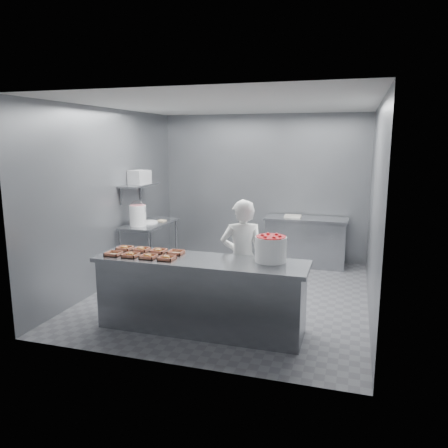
# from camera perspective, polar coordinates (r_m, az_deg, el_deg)

# --- Properties ---
(floor) EXTENTS (4.50, 4.50, 0.00)m
(floor) POSITION_cam_1_polar(r_m,az_deg,el_deg) (6.77, 0.93, -9.03)
(floor) COLOR #4C4C51
(floor) RESTS_ON ground
(ceiling) EXTENTS (4.50, 4.50, 0.00)m
(ceiling) POSITION_cam_1_polar(r_m,az_deg,el_deg) (6.38, 1.01, 15.33)
(ceiling) COLOR white
(ceiling) RESTS_ON wall_back
(wall_back) EXTENTS (4.00, 0.04, 2.80)m
(wall_back) POSITION_cam_1_polar(r_m,az_deg,el_deg) (8.60, 5.11, 4.81)
(wall_back) COLOR slate
(wall_back) RESTS_ON ground
(wall_left) EXTENTS (0.04, 4.50, 2.80)m
(wall_left) POSITION_cam_1_polar(r_m,az_deg,el_deg) (7.23, -14.48, 3.35)
(wall_left) COLOR slate
(wall_left) RESTS_ON ground
(wall_right) EXTENTS (0.04, 4.50, 2.80)m
(wall_right) POSITION_cam_1_polar(r_m,az_deg,el_deg) (6.19, 19.07, 1.87)
(wall_right) COLOR slate
(wall_right) RESTS_ON ground
(service_counter) EXTENTS (2.60, 0.70, 0.90)m
(service_counter) POSITION_cam_1_polar(r_m,az_deg,el_deg) (5.41, -3.06, -9.18)
(service_counter) COLOR slate
(service_counter) RESTS_ON ground
(prep_table) EXTENTS (0.60, 1.20, 0.90)m
(prep_table) POSITION_cam_1_polar(r_m,az_deg,el_deg) (7.72, -9.67, -2.08)
(prep_table) COLOR slate
(prep_table) RESTS_ON ground
(back_counter) EXTENTS (1.50, 0.60, 0.90)m
(back_counter) POSITION_cam_1_polar(r_m,az_deg,el_deg) (8.27, 10.61, -2.24)
(back_counter) COLOR slate
(back_counter) RESTS_ON ground
(wall_shelf) EXTENTS (0.35, 0.90, 0.03)m
(wall_shelf) POSITION_cam_1_polar(r_m,az_deg,el_deg) (7.64, -11.04, 5.02)
(wall_shelf) COLOR slate
(wall_shelf) RESTS_ON wall_left
(tray_0) EXTENTS (0.19, 0.18, 0.04)m
(tray_0) POSITION_cam_1_polar(r_m,az_deg,el_deg) (5.60, -14.22, -3.77)
(tray_0) COLOR tan
(tray_0) RESTS_ON service_counter
(tray_1) EXTENTS (0.19, 0.18, 0.06)m
(tray_1) POSITION_cam_1_polar(r_m,az_deg,el_deg) (5.49, -12.10, -3.96)
(tray_1) COLOR tan
(tray_1) RESTS_ON service_counter
(tray_2) EXTENTS (0.19, 0.18, 0.06)m
(tray_2) POSITION_cam_1_polar(r_m,az_deg,el_deg) (5.38, -9.85, -4.18)
(tray_2) COLOR tan
(tray_2) RESTS_ON service_counter
(tray_3) EXTENTS (0.19, 0.18, 0.06)m
(tray_3) POSITION_cam_1_polar(r_m,az_deg,el_deg) (5.28, -7.51, -4.41)
(tray_3) COLOR tan
(tray_3) RESTS_ON service_counter
(tray_4) EXTENTS (0.19, 0.18, 0.06)m
(tray_4) POSITION_cam_1_polar(r_m,az_deg,el_deg) (5.84, -12.82, -3.09)
(tray_4) COLOR tan
(tray_4) RESTS_ON service_counter
(tray_5) EXTENTS (0.19, 0.18, 0.06)m
(tray_5) POSITION_cam_1_polar(r_m,az_deg,el_deg) (5.73, -10.73, -3.28)
(tray_5) COLOR tan
(tray_5) RESTS_ON service_counter
(tray_6) EXTENTS (0.19, 0.18, 0.06)m
(tray_6) POSITION_cam_1_polar(r_m,az_deg,el_deg) (5.62, -8.56, -3.48)
(tray_6) COLOR tan
(tray_6) RESTS_ON service_counter
(tray_7) EXTENTS (0.19, 0.18, 0.04)m
(tray_7) POSITION_cam_1_polar(r_m,az_deg,el_deg) (5.52, -6.28, -3.71)
(tray_7) COLOR tan
(tray_7) RESTS_ON service_counter
(worker) EXTENTS (0.66, 0.55, 1.56)m
(worker) POSITION_cam_1_polar(r_m,az_deg,el_deg) (5.75, 2.39, -4.50)
(worker) COLOR white
(worker) RESTS_ON ground
(strawberry_tub) EXTENTS (0.37, 0.37, 0.31)m
(strawberry_tub) POSITION_cam_1_polar(r_m,az_deg,el_deg) (5.16, 6.12, -3.13)
(strawberry_tub) COLOR white
(strawberry_tub) RESTS_ON service_counter
(glaze_bucket) EXTENTS (0.29, 0.27, 0.42)m
(glaze_bucket) POSITION_cam_1_polar(r_m,az_deg,el_deg) (7.40, -11.19, 1.17)
(glaze_bucket) COLOR white
(glaze_bucket) RESTS_ON prep_table
(bucket_lid) EXTENTS (0.38, 0.38, 0.03)m
(bucket_lid) POSITION_cam_1_polar(r_m,az_deg,el_deg) (7.65, -9.90, 0.24)
(bucket_lid) COLOR white
(bucket_lid) RESTS_ON prep_table
(rag) EXTENTS (0.15, 0.13, 0.02)m
(rag) POSITION_cam_1_polar(r_m,az_deg,el_deg) (7.78, -8.13, 0.45)
(rag) COLOR #CCB28C
(rag) RESTS_ON prep_table
(appliance) EXTENTS (0.34, 0.37, 0.24)m
(appliance) POSITION_cam_1_polar(r_m,az_deg,el_deg) (7.66, -10.98, 6.03)
(appliance) COLOR gray
(appliance) RESTS_ON wall_shelf
(paper_stack) EXTENTS (0.30, 0.22, 0.04)m
(paper_stack) POSITION_cam_1_polar(r_m,az_deg,el_deg) (8.21, 8.98, 1.03)
(paper_stack) COLOR silver
(paper_stack) RESTS_ON back_counter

